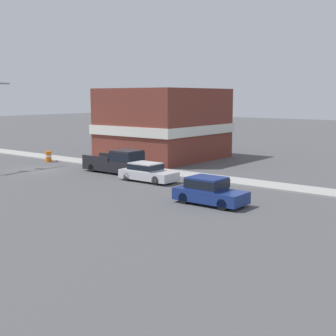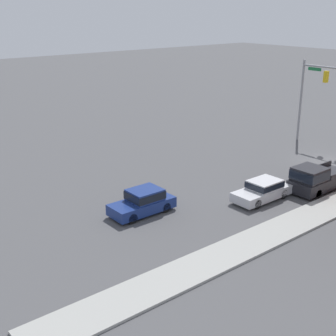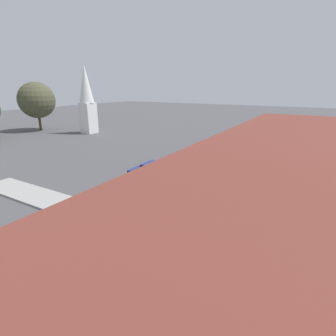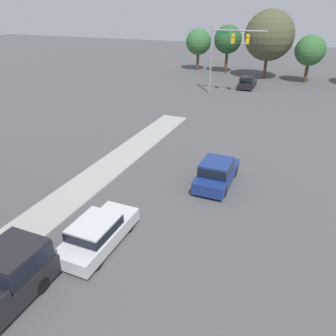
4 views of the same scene
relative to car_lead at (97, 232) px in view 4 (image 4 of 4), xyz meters
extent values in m
cylinder|color=gray|center=(-3.67, 30.02, 3.18)|extent=(0.22, 0.22, 7.82)
cylinder|color=gray|center=(-0.56, 30.02, 6.59)|extent=(6.22, 0.18, 0.18)
cube|color=gold|center=(-1.20, 30.02, 5.72)|extent=(0.36, 0.36, 1.05)
sphere|color=yellow|center=(-1.20, 29.82, 6.04)|extent=(0.22, 0.22, 0.22)
cube|color=gold|center=(0.48, 30.02, 5.72)|extent=(0.36, 0.36, 1.05)
sphere|color=yellow|center=(0.48, 29.82, 6.04)|extent=(0.22, 0.22, 0.22)
cube|color=#196B38|center=(-2.47, 30.02, 6.30)|extent=(1.40, 0.04, 0.30)
cylinder|color=black|center=(-0.80, 1.49, -0.40)|extent=(0.22, 0.66, 0.66)
cylinder|color=black|center=(0.80, 1.49, -0.40)|extent=(0.22, 0.66, 0.66)
cylinder|color=black|center=(-0.80, -1.28, -0.40)|extent=(0.22, 0.66, 0.66)
cylinder|color=black|center=(0.80, -1.28, -0.40)|extent=(0.22, 0.66, 0.66)
cube|color=silver|center=(0.00, 0.10, -0.23)|extent=(1.81, 4.48, 0.64)
cube|color=silver|center=(0.00, -0.16, 0.37)|extent=(1.67, 2.15, 0.57)
cube|color=black|center=(0.00, -0.16, 0.37)|extent=(1.69, 2.23, 0.40)
cylinder|color=black|center=(-0.61, 36.06, -0.40)|extent=(0.22, 0.66, 0.66)
cylinder|color=black|center=(0.99, 36.06, -0.40)|extent=(0.22, 0.66, 0.66)
cylinder|color=black|center=(-0.61, 33.34, -0.40)|extent=(0.22, 0.66, 0.66)
cylinder|color=black|center=(0.99, 33.34, -0.40)|extent=(0.22, 0.66, 0.66)
cube|color=black|center=(0.19, 34.70, -0.22)|extent=(1.82, 4.38, 0.66)
cube|color=black|center=(0.19, 34.44, 0.46)|extent=(1.68, 2.10, 0.69)
cube|color=black|center=(0.19, 34.44, 0.46)|extent=(1.69, 2.19, 0.48)
cylinder|color=black|center=(2.61, 9.13, -0.40)|extent=(0.22, 0.66, 0.66)
cylinder|color=black|center=(4.24, 9.13, -0.40)|extent=(0.22, 0.66, 0.66)
cylinder|color=black|center=(2.61, 6.47, -0.40)|extent=(0.22, 0.66, 0.66)
cylinder|color=black|center=(4.24, 6.47, -0.40)|extent=(0.22, 0.66, 0.66)
cube|color=navy|center=(3.42, 7.80, -0.20)|extent=(1.85, 4.29, 0.70)
cube|color=navy|center=(3.42, 7.54, 0.51)|extent=(1.70, 2.06, 0.72)
cube|color=black|center=(3.42, 7.54, 0.51)|extent=(1.72, 2.14, 0.50)
cylinder|color=black|center=(-2.29, -3.15, -0.40)|extent=(0.22, 0.66, 0.66)
cylinder|color=black|center=(-0.46, -3.15, -0.40)|extent=(0.22, 0.66, 0.66)
cube|color=black|center=(-1.38, -3.35, 0.77)|extent=(1.95, 2.07, 0.93)
cube|color=black|center=(-1.38, -3.35, 0.77)|extent=(1.97, 2.15, 0.65)
cylinder|color=#4C3823|center=(-10.14, 44.86, 0.59)|extent=(0.44, 0.44, 2.63)
sphere|color=#336633|center=(-10.14, 44.86, 3.75)|extent=(4.09, 4.09, 4.09)
cylinder|color=#4C3823|center=(-5.17, 44.40, 0.84)|extent=(0.44, 0.44, 3.14)
sphere|color=#28562D|center=(-5.17, 44.40, 4.34)|extent=(4.28, 4.28, 4.28)
cylinder|color=#4C3823|center=(1.34, 41.86, 0.71)|extent=(0.44, 0.44, 2.88)
sphere|color=#4C4C33|center=(1.34, 41.86, 5.28)|extent=(6.96, 6.96, 6.96)
cylinder|color=#4C3823|center=(7.09, 41.15, 0.54)|extent=(0.44, 0.44, 2.53)
sphere|color=#336633|center=(7.09, 41.15, 3.62)|extent=(4.04, 4.04, 4.04)
camera|label=1|loc=(26.02, 22.36, 5.56)|focal=50.00mm
camera|label=2|loc=(-18.97, 23.97, 11.92)|focal=50.00mm
camera|label=3|loc=(-14.30, -4.00, 7.11)|focal=28.00mm
camera|label=4|loc=(7.59, -9.71, 9.20)|focal=35.00mm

